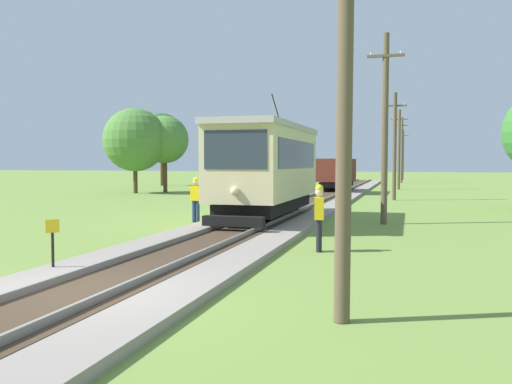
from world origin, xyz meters
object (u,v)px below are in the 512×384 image
Objects in this scene: freight_car at (337,173)px; utility_pole_near_tram at (385,126)px; red_tram at (267,167)px; trackside_signal_marker at (53,244)px; utility_pole_horizon at (403,154)px; tree_right_near at (165,140)px; utility_pole_mid at (395,145)px; utility_pole_foreground at (345,59)px; second_worker at (196,197)px; tree_left_far at (162,135)px; tree_right_far at (135,140)px; utility_pole_distant at (402,149)px; utility_pole_far at (399,149)px; track_worker at (319,215)px.

freight_car is 0.71× the size of utility_pole_near_tram.
red_tram is 11.10m from trackside_signal_marker.
utility_pole_near_tram is 1.08× the size of utility_pole_horizon.
utility_pole_mid is at bearing -13.36° from tree_right_near.
freight_car is 34.00m from utility_pole_foreground.
tree_left_far reaches higher than second_worker.
tree_right_near is at bearing 38.13° from tree_right_far.
utility_pole_mid is (0.00, 13.52, -0.31)m from utility_pole_near_tram.
red_tram is 1.17× the size of tree_left_far.
red_tram reaches higher than trackside_signal_marker.
utility_pole_mid is 0.89× the size of utility_pole_distant.
tree_right_near is 0.92× the size of tree_right_far.
utility_pole_horizon is 40.70m from tree_right_near.
freight_car is at bearing 86.82° from trackside_signal_marker.
utility_pole_far is at bearing 90.00° from utility_pole_near_tram.
utility_pole_horizon is 5.70× the size of trackside_signal_marker.
tree_left_far is 1.12× the size of tree_right_far.
track_worker is at bearing -52.56° from tree_right_far.
tree_right_near is (-13.05, 18.56, 1.93)m from red_tram.
trackside_signal_marker is (-6.21, -55.12, -3.17)m from utility_pole_distant.
utility_pole_horizon is at bearing 64.58° from tree_right_near.
utility_pole_horizon is (0.00, 26.88, -0.09)m from utility_pole_far.
freight_car is 13.56m from tree_right_near.
utility_pole_mid is at bearing -90.00° from utility_pole_far.
freight_car is 0.77× the size of utility_pole_horizon.
utility_pole_far is 20.08m from tree_right_near.
utility_pole_distant is 4.19× the size of second_worker.
utility_pole_horizon reaches higher than trackside_signal_marker.
red_tram is 22.76m from tree_right_far.
utility_pole_mid is 29.87m from utility_pole_distant.
second_worker is 0.24× the size of tree_left_far.
utility_pole_near_tram is 7.82m from track_worker.
tree_right_near reaches higher than red_tram.
second_worker is at bearing -99.05° from utility_pole_distant.
red_tram is 7.12m from track_worker.
second_worker is at bearing 121.25° from utility_pole_foreground.
red_tram is 15.13m from utility_pole_mid.
utility_pole_foreground is (4.43, -33.63, 2.33)m from freight_car.
red_tram is 3.04m from second_worker.
utility_pole_near_tram is at bearing -90.00° from utility_pole_distant.
utility_pole_horizon is at bearing 80.69° from track_worker.
trackside_signal_marker is at bearing -176.85° from second_worker.
utility_pole_far reaches higher than freight_car.
utility_pole_horizon is at bearing 84.64° from trackside_signal_marker.
utility_pole_foreground reaches higher than red_tram.
second_worker is 0.30× the size of tree_right_near.
track_worker is (-1.35, -7.20, -2.75)m from utility_pole_near_tram.
tree_right_near is (-17.47, 4.15, 0.70)m from utility_pole_mid.
utility_pole_near_tram reaches higher than tree_right_far.
tree_left_far is (-23.15, 1.43, 1.57)m from utility_pole_far.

